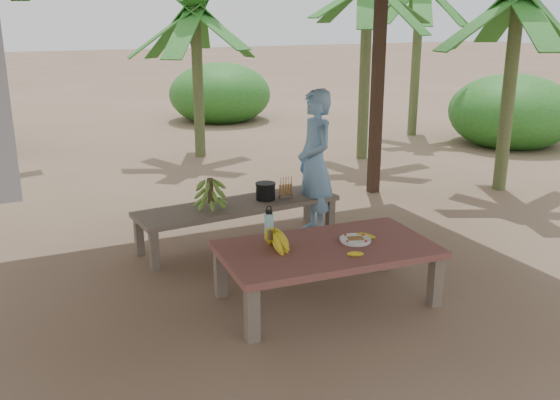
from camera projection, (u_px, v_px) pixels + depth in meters
name	position (u px, v px, depth m)	size (l,w,h in m)	color
ground	(252.00, 292.00, 5.57)	(80.00, 80.00, 0.00)	brown
work_table	(327.00, 253.00, 5.29)	(1.86, 1.12, 0.50)	brown
bench	(239.00, 209.00, 6.63)	(2.24, 0.79, 0.45)	brown
ripe_banana_bunch	(270.00, 240.00, 5.15)	(0.31, 0.27, 0.19)	yellow
plate	(355.00, 240.00, 5.36)	(0.27, 0.27, 0.04)	white
loose_banana_front	(355.00, 254.00, 5.04)	(0.04, 0.15, 0.04)	yellow
loose_banana_side	(366.00, 236.00, 5.45)	(0.04, 0.17, 0.04)	yellow
water_flask	(269.00, 225.00, 5.41)	(0.08, 0.08, 0.30)	#42C8CE
green_banana_stalk	(210.00, 193.00, 6.41)	(0.30, 0.30, 0.34)	#598C2D
cooking_pot	(266.00, 191.00, 6.74)	(0.21, 0.21, 0.18)	black
skewer_rack	(286.00, 187.00, 6.81)	(0.18, 0.08, 0.24)	#A57F47
woman	(315.00, 164.00, 6.81)	(0.59, 0.39, 1.62)	#73A8DA
banana_plant_n	(196.00, 25.00, 10.22)	(1.80, 1.80, 2.69)	#596638
banana_plant_e	(517.00, 14.00, 8.15)	(1.80, 1.80, 2.87)	#596638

